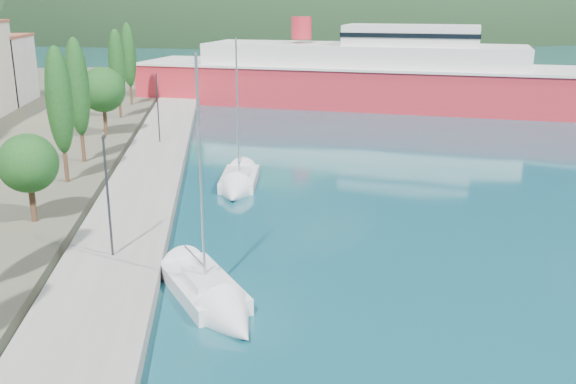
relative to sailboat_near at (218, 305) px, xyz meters
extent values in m
plane|color=#144C59|center=(3.72, 112.31, -0.32)|extent=(1400.00, 1400.00, 0.00)
cube|color=gray|center=(-5.28, 18.31, 0.08)|extent=(5.00, 88.00, 0.80)
cylinder|color=#47301E|center=(-10.69, 11.23, 1.44)|extent=(0.36, 0.36, 2.13)
sphere|color=#194719|center=(-10.69, 11.23, 3.87)|extent=(3.41, 3.41, 3.41)
cylinder|color=#47301E|center=(-10.69, 19.75, 1.42)|extent=(0.30, 0.30, 2.10)
ellipsoid|color=#194719|center=(-10.69, 19.75, 6.19)|extent=(1.80, 1.80, 7.43)
cylinder|color=#47301E|center=(-10.69, 25.73, 1.45)|extent=(0.30, 0.30, 2.14)
ellipsoid|color=#194719|center=(-10.69, 25.73, 6.32)|extent=(1.80, 1.80, 7.60)
cylinder|color=#47301E|center=(-10.69, 36.27, 1.70)|extent=(0.36, 0.36, 2.64)
sphere|color=#194719|center=(-10.69, 36.27, 4.71)|extent=(4.23, 4.23, 4.23)
cylinder|color=#47301E|center=(-10.69, 45.89, 1.42)|extent=(0.30, 0.30, 2.09)
ellipsoid|color=#194719|center=(-10.69, 45.89, 6.17)|extent=(1.80, 1.80, 7.41)
cylinder|color=#47301E|center=(-10.69, 55.15, 1.46)|extent=(0.30, 0.30, 2.16)
ellipsoid|color=#194719|center=(-10.69, 55.15, 6.38)|extent=(1.80, 1.80, 7.68)
cylinder|color=#2D2D33|center=(-5.28, 5.17, 3.48)|extent=(0.12, 0.12, 6.00)
cube|color=#2D2D33|center=(-5.28, 5.42, 6.48)|extent=(0.15, 0.50, 0.12)
cylinder|color=#2D2D33|center=(-5.28, 32.21, 3.48)|extent=(0.12, 0.12, 6.00)
cube|color=#2D2D33|center=(-5.28, 32.46, 6.48)|extent=(0.15, 0.50, 0.12)
cube|color=silver|center=(-0.74, 1.91, -0.05)|extent=(4.53, 6.60, 0.98)
cube|color=silver|center=(-0.59, 1.53, 0.60)|extent=(2.28, 2.82, 0.38)
cylinder|color=silver|center=(-0.59, 1.53, 5.60)|extent=(0.12, 0.12, 10.32)
cone|color=silver|center=(0.67, -1.74, -0.05)|extent=(3.36, 3.56, 2.50)
cube|color=silver|center=(1.56, 20.39, -0.05)|extent=(3.27, 6.03, 0.98)
cube|color=silver|center=(1.51, 20.01, 0.61)|extent=(1.81, 2.48, 0.38)
cylinder|color=silver|center=(1.51, 20.01, 5.37)|extent=(0.12, 0.12, 9.84)
cone|color=silver|center=(1.06, 16.74, -0.05)|extent=(2.86, 3.00, 2.52)
cube|color=red|center=(18.41, 56.13, 1.89)|extent=(58.69, 32.75, 5.63)
cube|color=silver|center=(18.41, 56.13, 4.71)|extent=(59.20, 33.24, 0.30)
cube|color=silver|center=(18.41, 56.13, 5.91)|extent=(41.12, 24.17, 3.02)
cube|color=silver|center=(24.02, 53.90, 8.63)|extent=(17.95, 12.98, 2.41)
cylinder|color=red|center=(10.93, 59.10, 9.34)|extent=(2.62, 2.62, 2.82)
camera|label=1|loc=(0.42, -25.58, 12.81)|focal=40.00mm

